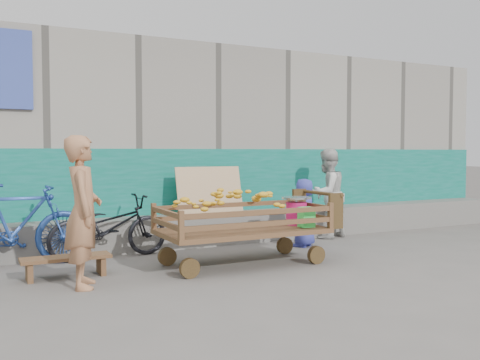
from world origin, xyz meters
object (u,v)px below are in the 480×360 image
vendor_man (83,212)px  banana_cart (240,213)px  child (304,213)px  bicycle_blue (17,225)px  woman (327,193)px  bicycle_dark (109,227)px  bench (66,262)px

vendor_man → banana_cart: bearing=-71.6°
child → bicycle_blue: bicycle_blue is taller
woman → bicycle_blue: woman is taller
banana_cart → bicycle_dark: banana_cart is taller
bicycle_blue → woman: bearing=-85.6°
child → bicycle_blue: size_ratio=0.58×
vendor_man → bicycle_blue: 1.42m
woman → child: woman is taller
banana_cart → woman: 2.46m
vendor_man → child: bearing=-62.4°
banana_cart → bicycle_dark: 1.73m
banana_cart → vendor_man: 1.88m
vendor_man → bicycle_dark: vendor_man is taller
banana_cart → vendor_man: (-1.86, -0.22, 0.14)m
bench → bicycle_blue: size_ratio=0.56×
vendor_man → bicycle_dark: size_ratio=0.99×
woman → banana_cart: bearing=13.8°
bicycle_dark → bicycle_blue: bearing=87.3°
vendor_man → child: size_ratio=1.56×
woman → bicycle_dark: (-3.45, -0.08, -0.30)m
bicycle_blue → child: bearing=-92.6°
vendor_man → child: 3.41m
banana_cart → woman: bearing=28.9°
bench → child: 3.40m
bench → woman: 4.24m
banana_cart → bench: size_ratio=2.31×
child → bicycle_blue: (-3.78, 0.37, 0.01)m
child → bicycle_dark: (-2.70, 0.40, -0.08)m
banana_cart → woman: size_ratio=1.54×
vendor_man → bicycle_blue: size_ratio=0.91×
banana_cart → vendor_man: vendor_man is taller
banana_cart → bicycle_blue: (-2.38, 1.08, -0.12)m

